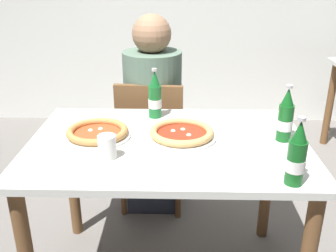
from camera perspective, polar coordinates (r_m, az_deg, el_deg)
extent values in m
cube|color=silver|center=(1.67, -0.04, -2.72)|extent=(1.20, 0.80, 0.03)
cylinder|color=brown|center=(2.22, -13.99, -7.47)|extent=(0.06, 0.06, 0.72)
cylinder|color=brown|center=(2.20, 14.50, -7.80)|extent=(0.06, 0.06, 0.72)
cube|color=brown|center=(2.42, -2.14, -2.31)|extent=(0.43, 0.43, 0.04)
cube|color=brown|center=(2.17, -2.86, 0.96)|extent=(0.38, 0.06, 0.40)
cylinder|color=brown|center=(2.66, 2.07, -5.32)|extent=(0.04, 0.04, 0.41)
cylinder|color=brown|center=(2.70, -5.19, -4.97)|extent=(0.04, 0.04, 0.41)
cylinder|color=brown|center=(2.36, 1.52, -9.18)|extent=(0.04, 0.04, 0.41)
cylinder|color=brown|center=(2.41, -6.67, -8.70)|extent=(0.04, 0.04, 0.41)
cube|color=#2D3342|center=(2.50, -2.10, -6.77)|extent=(0.32, 0.28, 0.45)
cylinder|color=slate|center=(2.29, -2.28, 4.18)|extent=(0.34, 0.34, 0.55)
sphere|color=#9E7556|center=(2.20, -2.43, 13.45)|extent=(0.22, 0.22, 0.22)
cylinder|color=brown|center=(3.55, 22.78, 2.94)|extent=(0.06, 0.06, 0.72)
cylinder|color=white|center=(1.69, 2.02, -1.57)|extent=(0.30, 0.30, 0.01)
cylinder|color=#AD2D19|center=(1.69, 2.02, -1.23)|extent=(0.22, 0.22, 0.01)
torus|color=tan|center=(1.69, 2.03, -0.89)|extent=(0.28, 0.28, 0.03)
sphere|color=silver|center=(1.71, 0.77, -0.86)|extent=(0.02, 0.02, 0.02)
sphere|color=silver|center=(1.67, 3.09, -1.47)|extent=(0.02, 0.02, 0.02)
sphere|color=silver|center=(1.73, 2.22, -0.62)|extent=(0.02, 0.02, 0.02)
cylinder|color=white|center=(1.73, -10.35, -1.45)|extent=(0.29, 0.29, 0.01)
cylinder|color=#CC4723|center=(1.72, -10.38, -1.11)|extent=(0.21, 0.21, 0.01)
torus|color=#B78447|center=(1.72, -10.40, -0.78)|extent=(0.27, 0.27, 0.03)
sphere|color=silver|center=(1.75, -11.38, -0.75)|extent=(0.02, 0.02, 0.02)
sphere|color=silver|center=(1.70, -9.51, -1.34)|extent=(0.02, 0.02, 0.02)
sphere|color=silver|center=(1.76, -9.93, -0.54)|extent=(0.02, 0.02, 0.02)
cylinder|color=#14591E|center=(1.39, 18.35, -5.18)|extent=(0.06, 0.06, 0.16)
cone|color=#14591E|center=(1.34, 18.96, -0.72)|extent=(0.05, 0.05, 0.07)
cylinder|color=#B7B7BC|center=(1.32, 19.19, 1.00)|extent=(0.03, 0.03, 0.01)
cylinder|color=white|center=(1.39, 18.31, -5.47)|extent=(0.07, 0.07, 0.04)
cylinder|color=#196B2D|center=(1.91, -1.94, 3.63)|extent=(0.06, 0.06, 0.16)
cone|color=#196B2D|center=(1.87, -1.99, 7.03)|extent=(0.05, 0.05, 0.07)
cylinder|color=#B7B7BC|center=(1.86, -2.01, 8.33)|extent=(0.03, 0.03, 0.01)
cylinder|color=white|center=(1.91, -1.94, 3.40)|extent=(0.07, 0.07, 0.04)
cylinder|color=#14591E|center=(1.72, 16.88, 0.45)|extent=(0.06, 0.06, 0.16)
cone|color=#14591E|center=(1.68, 17.33, 4.16)|extent=(0.05, 0.05, 0.07)
cylinder|color=#B7B7BC|center=(1.67, 17.51, 5.57)|extent=(0.03, 0.03, 0.01)
cylinder|color=white|center=(1.72, 16.85, 0.20)|extent=(0.07, 0.07, 0.04)
cube|color=white|center=(1.53, 11.05, -5.03)|extent=(0.20, 0.20, 0.00)
cube|color=silver|center=(1.53, 11.80, -4.87)|extent=(0.02, 0.19, 0.00)
cube|color=silver|center=(1.52, 10.32, -4.88)|extent=(0.05, 0.17, 0.00)
cylinder|color=white|center=(1.52, -8.98, -3.06)|extent=(0.07, 0.07, 0.09)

